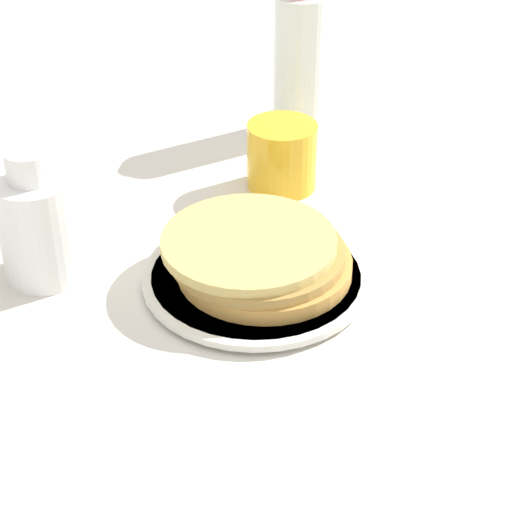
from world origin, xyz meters
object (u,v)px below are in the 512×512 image
object	(u,v)px
plate	(256,277)
juice_glass	(282,156)
water_bottle_near	(300,63)
pancake_stack	(259,256)
cream_jug	(39,224)

from	to	relation	value
plate	juice_glass	world-z (taller)	juice_glass
juice_glass	water_bottle_near	bearing A→B (deg)	25.24
pancake_stack	juice_glass	distance (m)	0.20
cream_jug	pancake_stack	bearing A→B (deg)	-58.44
juice_glass	water_bottle_near	xyz separation A→B (m)	(0.15, 0.07, 0.05)
juice_glass	water_bottle_near	distance (m)	0.17
pancake_stack	juice_glass	xyz separation A→B (m)	(0.18, 0.09, 0.01)
pancake_stack	water_bottle_near	bearing A→B (deg)	26.07
pancake_stack	juice_glass	bearing A→B (deg)	26.73
juice_glass	pancake_stack	bearing A→B (deg)	-153.27
juice_glass	water_bottle_near	size ratio (longest dim) A/B	0.42
juice_glass	cream_jug	distance (m)	0.31
pancake_stack	cream_jug	size ratio (longest dim) A/B	1.34
pancake_stack	water_bottle_near	distance (m)	0.37
water_bottle_near	cream_jug	bearing A→B (deg)	176.32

